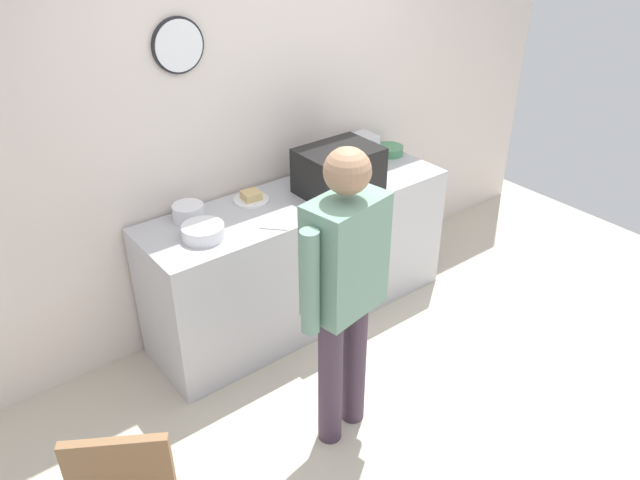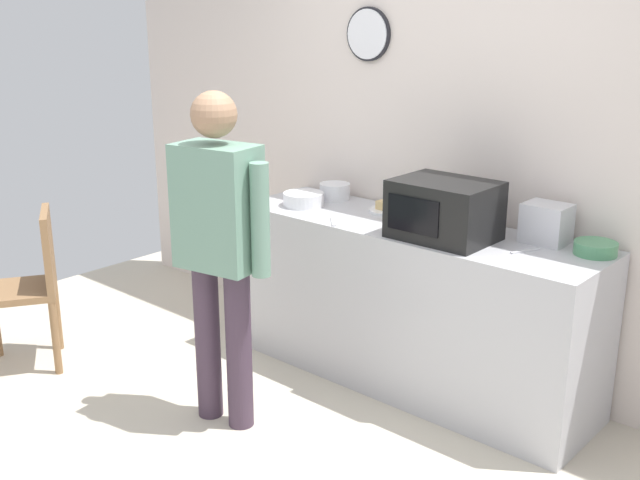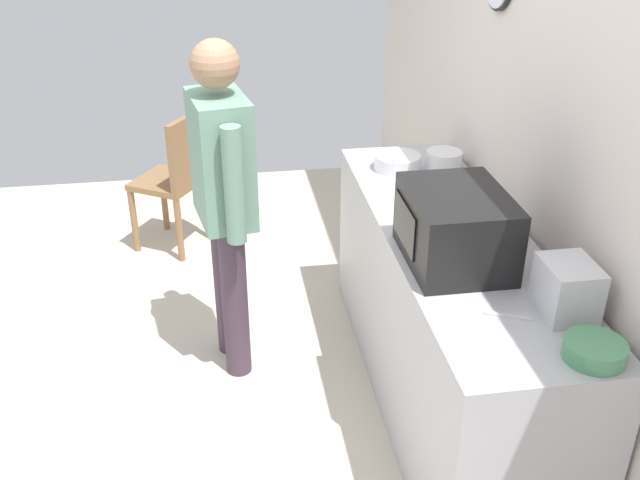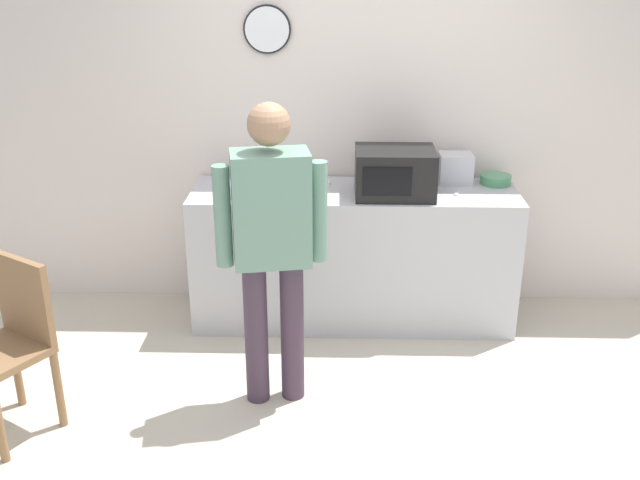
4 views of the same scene
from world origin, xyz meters
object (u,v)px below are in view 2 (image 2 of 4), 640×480
sandwich_plate (389,208)px  toaster (546,223)px  microwave (444,210)px  fork_utensil (333,222)px  cereal_bowl (335,191)px  mixing_bowl (304,199)px  salad_bowl (596,248)px  wooden_chair (33,281)px  person_standing (219,237)px  spoon_utensil (525,251)px

sandwich_plate → toaster: toaster is taller
microwave → fork_utensil: bearing=-166.4°
cereal_bowl → mixing_bowl: bearing=-98.4°
salad_bowl → mixing_bowl: bearing=-171.9°
sandwich_plate → mixing_bowl: mixing_bowl is taller
toaster → wooden_chair: size_ratio=0.23×
salad_bowl → person_standing: person_standing is taller
person_standing → spoon_utensil: bearing=40.8°
mixing_bowl → spoon_utensil: bearing=2.3°
sandwich_plate → fork_utensil: sandwich_plate is taller
microwave → person_standing: person_standing is taller
sandwich_plate → mixing_bowl: size_ratio=0.93×
toaster → person_standing: 1.63m
cereal_bowl → fork_utensil: 0.53m
sandwich_plate → spoon_utensil: bearing=-9.9°
cereal_bowl → person_standing: person_standing is taller
mixing_bowl → wooden_chair: bearing=-131.0°
toaster → sandwich_plate: bearing=-177.6°
sandwich_plate → cereal_bowl: (-0.43, 0.02, 0.03)m
microwave → salad_bowl: (0.70, 0.25, -0.12)m
fork_utensil → person_standing: person_standing is taller
wooden_chair → cereal_bowl: bearing=53.2°
fork_utensil → spoon_utensil: same height
person_standing → sandwich_plate: bearing=80.9°
sandwich_plate → spoon_utensil: sandwich_plate is taller
fork_utensil → sandwich_plate: bearing=76.5°
microwave → cereal_bowl: 0.99m
salad_bowl → spoon_utensil: 0.33m
microwave → mixing_bowl: bearing=179.1°
microwave → sandwich_plate: bearing=155.6°
salad_bowl → toaster: 0.28m
spoon_utensil → microwave: bearing=-170.4°
toaster → fork_utensil: toaster is taller
person_standing → wooden_chair: person_standing is taller
spoon_utensil → cereal_bowl: bearing=172.2°
sandwich_plate → person_standing: size_ratio=0.13×
sandwich_plate → fork_utensil: (-0.09, -0.39, -0.02)m
sandwich_plate → salad_bowl: size_ratio=1.11×
toaster → spoon_utensil: toaster is taller
toaster → mixing_bowl: bearing=-169.5°
microwave → toaster: microwave is taller
salad_bowl → wooden_chair: 3.12m
microwave → fork_utensil: (-0.61, -0.15, -0.15)m
mixing_bowl → spoon_utensil: 1.41m
cereal_bowl → toaster: toaster is taller
microwave → cereal_bowl: bearing=164.7°
cereal_bowl → person_standing: bearing=-78.0°
sandwich_plate → mixing_bowl: (-0.46, -0.22, 0.02)m
cereal_bowl → toaster: (1.38, 0.02, 0.05)m
salad_bowl → spoon_utensil: size_ratio=1.20×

